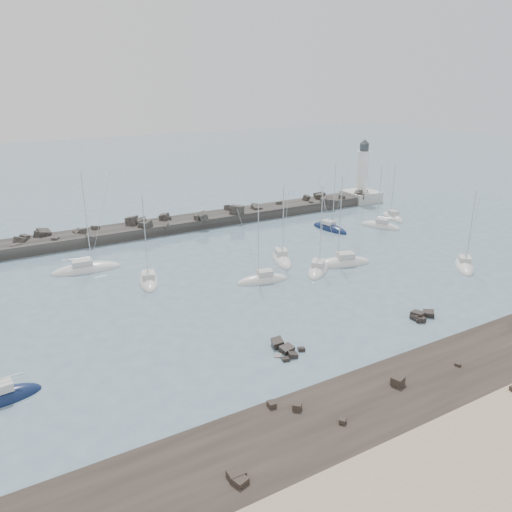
% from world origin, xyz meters
% --- Properties ---
extents(ground, '(400.00, 400.00, 0.00)m').
position_xyz_m(ground, '(0.00, 0.00, 0.00)').
color(ground, slate).
rests_on(ground, ground).
extents(rock_shelf, '(140.00, 12.00, 1.96)m').
position_xyz_m(rock_shelf, '(-0.10, -21.99, 0.01)').
color(rock_shelf, black).
rests_on(rock_shelf, ground).
extents(rock_cluster_near, '(3.65, 3.96, 1.44)m').
position_xyz_m(rock_cluster_near, '(-4.63, -9.17, 0.16)').
color(rock_cluster_near, black).
rests_on(rock_cluster_near, ground).
extents(rock_cluster_far, '(3.55, 2.50, 1.33)m').
position_xyz_m(rock_cluster_far, '(13.17, -10.93, 0.18)').
color(rock_cluster_far, black).
rests_on(rock_cluster_far, ground).
extents(breakwater, '(115.00, 7.64, 5.18)m').
position_xyz_m(breakwater, '(-7.74, 37.98, 0.32)').
color(breakwater, '#292724').
rests_on(breakwater, ground).
extents(lighthouse, '(7.00, 7.00, 14.60)m').
position_xyz_m(lighthouse, '(47.00, 38.00, 3.09)').
color(lighthouse, '#B0B0AB').
rests_on(lighthouse, ground).
extents(sailboat_3, '(4.63, 8.54, 12.90)m').
position_xyz_m(sailboat_3, '(-10.68, 15.78, 0.13)').
color(sailboat_3, silver).
rests_on(sailboat_3, ground).
extents(sailboat_4, '(10.13, 4.05, 15.49)m').
position_xyz_m(sailboat_4, '(-17.20, 24.43, 0.14)').
color(sailboat_4, silver).
rests_on(sailboat_4, ground).
extents(sailboat_5, '(7.64, 3.68, 11.80)m').
position_xyz_m(sailboat_5, '(2.93, 7.93, 0.15)').
color(sailboat_5, silver).
rests_on(sailboat_5, ground).
extents(sailboat_6, '(5.27, 8.50, 13.06)m').
position_xyz_m(sailboat_6, '(9.73, 13.61, 0.15)').
color(sailboat_6, silver).
rests_on(sailboat_6, ground).
extents(sailboat_7, '(7.99, 7.78, 13.46)m').
position_xyz_m(sailboat_7, '(12.27, 7.60, 0.14)').
color(sailboat_7, silver).
rests_on(sailboat_7, ground).
extents(sailboat_8, '(3.54, 8.55, 13.15)m').
position_xyz_m(sailboat_8, '(26.73, 23.43, 0.14)').
color(sailboat_8, '#0F1C40').
rests_on(sailboat_8, ground).
extents(sailboat_9, '(9.54, 5.11, 14.53)m').
position_xyz_m(sailboat_9, '(16.76, 7.67, 0.16)').
color(sailboat_9, silver).
rests_on(sailboat_9, ground).
extents(sailboat_10, '(5.57, 8.00, 12.45)m').
position_xyz_m(sailboat_10, '(35.84, 19.77, 0.15)').
color(sailboat_10, silver).
rests_on(sailboat_10, ground).
extents(sailboat_11, '(7.31, 7.41, 12.59)m').
position_xyz_m(sailboat_11, '(31.82, -2.28, 0.13)').
color(sailboat_11, silver).
rests_on(sailboat_11, ground).
extents(sailboat_12, '(4.00, 7.56, 11.74)m').
position_xyz_m(sailboat_12, '(42.34, 23.28, 0.16)').
color(sailboat_12, silver).
rests_on(sailboat_12, ground).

